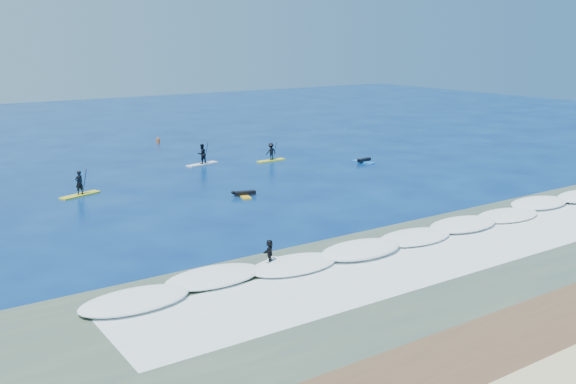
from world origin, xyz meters
TOP-DOWN VIEW (x-y plane):
  - ground at (0.00, 0.00)m, footprint 160.00×160.00m
  - shallow_water at (0.00, -14.00)m, footprint 90.00×13.00m
  - breaking_wave at (0.00, -10.00)m, footprint 40.00×6.00m
  - whitewater at (0.00, -13.00)m, footprint 34.00×5.00m
  - sup_paddler_left at (-11.26, 10.15)m, footprint 3.02×1.67m
  - sup_paddler_center at (0.91, 15.38)m, footprint 3.08×1.37m
  - sup_paddler_right at (6.77, 13.38)m, footprint 2.70×0.77m
  - prone_paddler_near at (-1.82, 3.57)m, footprint 1.74×2.27m
  - prone_paddler_far at (13.20, 8.24)m, footprint 1.73×2.24m
  - wave_surfer at (-7.92, -9.36)m, footprint 1.57×1.44m
  - marker_buoy at (2.25, 28.14)m, footprint 0.31×0.31m

SIDE VIEW (x-z plane):
  - ground at x=0.00m, z-range 0.00..0.00m
  - breaking_wave at x=0.00m, z-range -0.15..0.15m
  - whitewater at x=0.00m, z-range -0.01..0.01m
  - shallow_water at x=0.00m, z-range 0.00..0.01m
  - prone_paddler_far at x=13.20m, z-range -0.07..0.38m
  - prone_paddler_near at x=-1.82m, z-range -0.07..0.39m
  - marker_buoy at x=2.25m, z-range -0.05..0.69m
  - sup_paddler_left at x=-11.26m, z-range -0.39..1.68m
  - wave_surfer at x=-7.92m, z-range 0.10..1.32m
  - sup_paddler_right at x=6.77m, z-range -0.21..1.67m
  - sup_paddler_center at x=0.91m, z-range -0.27..1.84m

